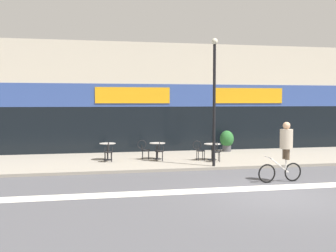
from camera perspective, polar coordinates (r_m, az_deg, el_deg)
ground_plane at (r=12.32m, az=15.69°, el=-9.67°), size 120.00×120.00×0.00m
sidewalk_slab at (r=18.95m, az=5.70°, el=-4.74°), size 40.00×5.50×0.12m
storefront_facade at (r=23.30m, az=2.36°, el=3.94°), size 40.00×4.06×5.92m
bike_lane_stripe at (r=13.21m, az=13.69°, el=-8.73°), size 36.00×0.70×0.01m
bistro_table_0 at (r=18.16m, az=-8.76°, el=-3.17°), size 0.74×0.74×0.77m
bistro_table_1 at (r=18.24m, az=-1.56°, el=-3.13°), size 0.73×0.73×0.76m
bistro_table_2 at (r=18.10m, az=6.43°, el=-3.23°), size 0.75×0.75×0.74m
cafe_chair_0_near at (r=17.54m, az=-8.65°, el=-3.53°), size 0.42×0.59×0.90m
cafe_chair_1_near at (r=17.63m, az=-1.25°, el=-3.45°), size 0.46×0.60×0.90m
cafe_chair_1_side at (r=18.16m, az=-3.51°, el=-3.25°), size 0.59×0.43×0.90m
cafe_chair_2_near at (r=17.51m, az=7.02°, el=-3.53°), size 0.45×0.60×0.90m
cafe_chair_2_side at (r=17.92m, az=4.52°, el=-3.35°), size 0.57×0.40×0.90m
planter_pot at (r=21.28m, az=8.53°, el=-2.03°), size 0.74×0.74×1.12m
lamp_post at (r=16.23m, az=6.73°, el=4.78°), size 0.26×0.26×5.24m
cyclist_0 at (r=14.21m, az=16.60°, el=-2.89°), size 1.67×0.53×2.09m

